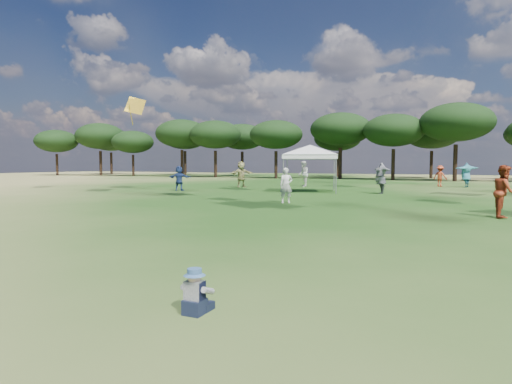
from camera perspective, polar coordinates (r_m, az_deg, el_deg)
tree_line at (r=49.24m, az=24.08°, el=7.81°), size 108.78×17.63×7.77m
tent_left at (r=25.97m, az=7.23°, el=5.98°), size 6.15×6.15×3.13m
toddler at (r=5.03m, az=-8.04°, el=-13.22°), size 0.34×0.39×0.52m
festival_crowd at (r=26.34m, az=20.98°, el=1.77°), size 30.16×20.36×1.93m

